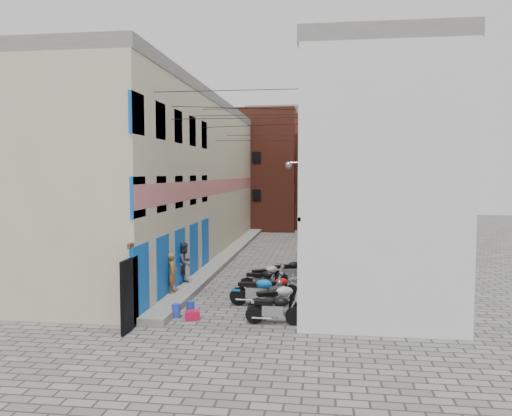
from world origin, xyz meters
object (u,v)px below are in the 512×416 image
at_px(person_a, 172,273).
at_px(person_b, 185,263).
at_px(water_jug_near, 176,311).
at_px(motorcycle_a, 274,308).
at_px(motorcycle_d, 277,287).
at_px(motorcycle_b, 278,298).
at_px(motorcycle_f, 267,275).
at_px(water_jug_far, 190,308).
at_px(red_crate, 192,315).
at_px(motorcycle_c, 258,290).
at_px(motorcycle_e, 263,280).
at_px(motorcycle_g, 290,270).

xyz_separation_m(person_a, person_b, (0.00, 1.68, 0.09)).
bearing_deg(water_jug_near, motorcycle_a, -6.14).
xyz_separation_m(motorcycle_d, person_b, (-3.90, 1.32, 0.59)).
height_order(motorcycle_b, motorcycle_f, motorcycle_b).
bearing_deg(water_jug_far, red_crate, -69.11).
height_order(motorcycle_c, person_a, person_a).
bearing_deg(motorcycle_b, water_jug_near, -105.68).
relative_size(motorcycle_b, person_a, 1.39).
relative_size(water_jug_near, red_crate, 0.97).
bearing_deg(water_jug_near, person_a, 109.60).
distance_m(motorcycle_f, person_b, 3.44).
height_order(motorcycle_e, person_a, person_a).
distance_m(motorcycle_d, water_jug_near, 4.06).
distance_m(motorcycle_c, motorcycle_e, 1.86).
xyz_separation_m(motorcycle_d, person_a, (-3.90, -0.36, 0.50)).
distance_m(motorcycle_d, motorcycle_e, 1.15).
bearing_deg(motorcycle_d, motorcycle_e, -174.98).
bearing_deg(person_b, red_crate, -145.85).
bearing_deg(motorcycle_b, motorcycle_c, -169.88).
xyz_separation_m(motorcycle_c, motorcycle_e, (-0.03, 1.86, -0.04)).
bearing_deg(red_crate, water_jug_near, 161.21).
distance_m(motorcycle_g, red_crate, 6.53).
bearing_deg(motorcycle_d, motorcycle_g, 147.30).
relative_size(motorcycle_f, motorcycle_g, 0.99).
bearing_deg(motorcycle_e, motorcycle_f, -177.25).
height_order(motorcycle_b, motorcycle_g, motorcycle_b).
height_order(person_a, person_b, person_b).
relative_size(person_a, red_crate, 3.28).
distance_m(motorcycle_a, water_jug_near, 3.33).
height_order(motorcycle_c, person_b, person_b).
relative_size(motorcycle_g, water_jug_far, 4.30).
bearing_deg(motorcycle_b, water_jug_far, -112.19).
height_order(water_jug_far, red_crate, water_jug_far).
xyz_separation_m(motorcycle_g, water_jug_near, (-3.39, -5.69, -0.34)).
bearing_deg(water_jug_near, motorcycle_b, 8.80).
distance_m(person_a, person_b, 1.68).
bearing_deg(water_jug_far, motorcycle_a, -14.47).
distance_m(motorcycle_g, person_b, 4.58).
bearing_deg(red_crate, motorcycle_f, 68.31).
xyz_separation_m(motorcycle_e, water_jug_far, (-2.11, -3.18, -0.33)).
distance_m(motorcycle_d, person_a, 3.95).
height_order(motorcycle_c, motorcycle_f, motorcycle_c).
relative_size(motorcycle_d, motorcycle_f, 0.92).
bearing_deg(water_jug_near, red_crate, -18.79).
xyz_separation_m(person_a, water_jug_near, (0.80, -2.25, -0.78)).
relative_size(motorcycle_a, red_crate, 4.01).
xyz_separation_m(motorcycle_f, red_crate, (-1.91, -4.81, -0.41)).
relative_size(motorcycle_e, red_crate, 4.20).
xyz_separation_m(motorcycle_d, water_jug_near, (-3.10, -2.61, -0.29)).
xyz_separation_m(motorcycle_b, motorcycle_f, (-0.81, 4.09, -0.06)).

